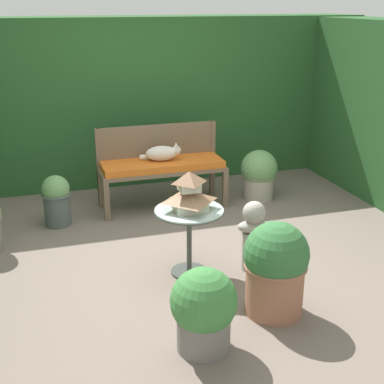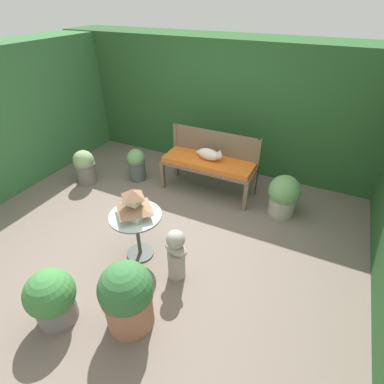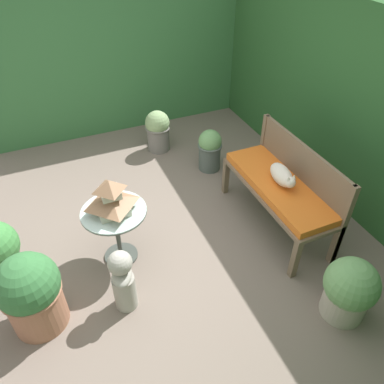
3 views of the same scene
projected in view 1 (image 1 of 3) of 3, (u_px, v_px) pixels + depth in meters
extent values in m
plane|color=#75665B|center=(178.00, 250.00, 5.16)|extent=(30.00, 30.00, 0.00)
cube|color=#285628|center=(126.00, 99.00, 7.04)|extent=(6.40, 0.90, 2.09)
cube|color=brown|center=(107.00, 202.00, 5.79)|extent=(0.06, 0.06, 0.44)
cube|color=brown|center=(225.00, 189.00, 6.17)|extent=(0.06, 0.06, 0.44)
cube|color=brown|center=(101.00, 188.00, 6.19)|extent=(0.06, 0.06, 0.44)
cube|color=brown|center=(212.00, 177.00, 6.58)|extent=(0.06, 0.06, 0.44)
cube|color=brown|center=(162.00, 169.00, 6.10)|extent=(1.43, 0.51, 0.04)
cube|color=orange|center=(162.00, 164.00, 6.08)|extent=(1.37, 0.47, 0.08)
cube|color=brown|center=(99.00, 168.00, 6.12)|extent=(0.06, 0.06, 0.92)
cube|color=brown|center=(212.00, 158.00, 6.50)|extent=(0.06, 0.06, 0.92)
cube|color=brown|center=(157.00, 141.00, 6.22)|extent=(1.37, 0.04, 0.37)
ellipsoid|color=silver|center=(161.00, 153.00, 6.05)|extent=(0.38, 0.22, 0.17)
sphere|color=silver|center=(176.00, 150.00, 6.07)|extent=(0.11, 0.11, 0.11)
cone|color=silver|center=(176.00, 144.00, 6.07)|extent=(0.04, 0.04, 0.05)
cone|color=silver|center=(177.00, 145.00, 6.02)|extent=(0.04, 0.04, 0.05)
cylinder|color=silver|center=(148.00, 157.00, 6.11)|extent=(0.20, 0.08, 0.06)
cylinder|color=#424742|center=(189.00, 271.00, 4.73)|extent=(0.33, 0.33, 0.02)
cylinder|color=#424742|center=(189.00, 242.00, 4.63)|extent=(0.04, 0.04, 0.59)
cylinder|color=silver|center=(189.00, 210.00, 4.53)|extent=(0.59, 0.59, 0.01)
torus|color=#424742|center=(189.00, 211.00, 4.54)|extent=(0.60, 0.60, 0.02)
cube|color=beige|center=(189.00, 205.00, 4.52)|extent=(0.27, 0.27, 0.08)
pyramid|color=#936B4C|center=(189.00, 196.00, 4.49)|extent=(0.36, 0.36, 0.09)
cube|color=beige|center=(189.00, 187.00, 4.46)|extent=(0.17, 0.17, 0.07)
pyramid|color=#936B4C|center=(189.00, 177.00, 4.43)|extent=(0.23, 0.23, 0.10)
cylinder|color=#A39E93|center=(253.00, 251.00, 4.74)|extent=(0.19, 0.19, 0.35)
ellipsoid|color=#A39E93|center=(254.00, 227.00, 4.66)|extent=(0.31, 0.23, 0.11)
sphere|color=#A39E93|center=(254.00, 213.00, 4.62)|extent=(0.20, 0.20, 0.20)
cylinder|color=#ADA393|center=(258.00, 186.00, 6.47)|extent=(0.36, 0.36, 0.30)
torus|color=#ADA393|center=(259.00, 175.00, 6.43)|extent=(0.40, 0.40, 0.03)
sphere|color=#66995B|center=(259.00, 168.00, 6.40)|extent=(0.44, 0.44, 0.44)
cylinder|color=#4C5651|center=(57.00, 209.00, 5.69)|extent=(0.28, 0.28, 0.35)
torus|color=#4C5651|center=(56.00, 195.00, 5.63)|extent=(0.31, 0.31, 0.03)
sphere|color=#66995B|center=(56.00, 189.00, 5.61)|extent=(0.29, 0.29, 0.29)
cylinder|color=#9E664C|center=(274.00, 288.00, 4.07)|extent=(0.44, 0.44, 0.41)
torus|color=#9E664C|center=(276.00, 266.00, 4.01)|extent=(0.48, 0.48, 0.03)
sphere|color=#336B38|center=(276.00, 254.00, 3.98)|extent=(0.50, 0.50, 0.50)
cylinder|color=slate|center=(204.00, 330.00, 3.66)|extent=(0.37, 0.37, 0.29)
torus|color=slate|center=(204.00, 313.00, 3.61)|extent=(0.40, 0.40, 0.03)
sphere|color=#3D7F3D|center=(204.00, 301.00, 3.58)|extent=(0.46, 0.46, 0.46)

